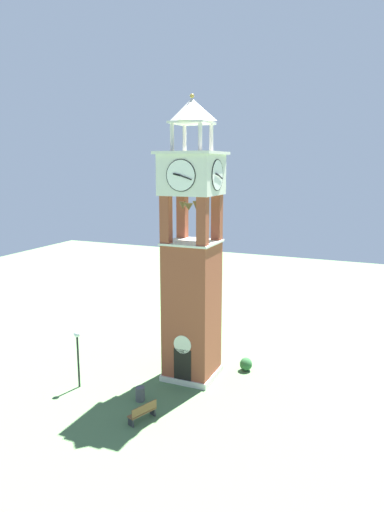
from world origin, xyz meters
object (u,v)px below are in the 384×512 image
at_px(lamp_post, 78,348).
at_px(clock_tower, 192,267).
at_px(trash_bin, 140,394).
at_px(park_bench, 143,412).

bearing_deg(lamp_post, clock_tower, 35.96).
bearing_deg(trash_bin, lamp_post, 179.79).
bearing_deg(clock_tower, park_bench, -92.32).
distance_m(lamp_post, trash_bin, 4.57).
height_order(park_bench, lamp_post, lamp_post).
height_order(clock_tower, trash_bin, clock_tower).
relative_size(clock_tower, park_bench, 10.09).
distance_m(clock_tower, park_bench, 8.63).
bearing_deg(clock_tower, trash_bin, -109.19).
relative_size(clock_tower, trash_bin, 20.84).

